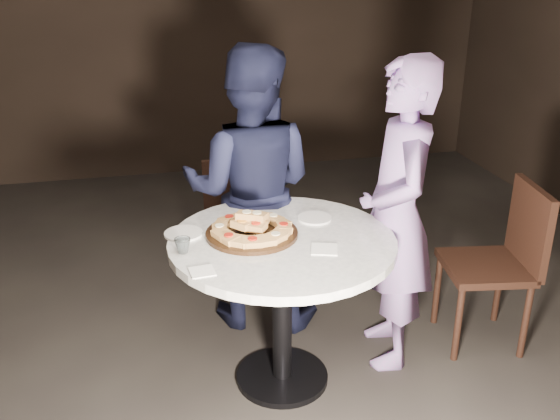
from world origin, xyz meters
name	(u,v)px	position (x,y,z in m)	size (l,w,h in m)	color
floor	(259,376)	(0.00, 0.00, 0.00)	(7.00, 7.00, 0.00)	black
table	(282,267)	(0.12, -0.05, 0.68)	(1.24, 1.24, 0.83)	black
serving_board	(252,234)	(-0.02, 0.02, 0.84)	(0.45, 0.45, 0.02)	black
focaccia_pile	(252,226)	(-0.02, 0.02, 0.88)	(0.41, 0.40, 0.11)	#B98447
plate_left	(183,233)	(-0.35, 0.11, 0.84)	(0.19, 0.19, 0.01)	white
plate_right	(315,218)	(0.34, 0.15, 0.84)	(0.18, 0.18, 0.01)	white
water_glass	(183,246)	(-0.37, -0.09, 0.87)	(0.08, 0.08, 0.07)	silver
napkin_near	(202,271)	(-0.30, -0.30, 0.84)	(0.11, 0.11, 0.01)	white
napkin_far	(324,249)	(0.28, -0.21, 0.84)	(0.12, 0.12, 0.01)	white
chair_far	(237,210)	(0.07, 1.09, 0.53)	(0.48, 0.50, 0.92)	black
chair_right	(504,255)	(1.42, 0.05, 0.55)	(0.53, 0.51, 0.95)	black
diner_navy	(250,190)	(0.08, 0.62, 0.84)	(0.82, 0.64, 1.68)	black
diner_teal	(397,217)	(0.76, 0.06, 0.84)	(0.61, 0.40, 1.68)	#8066A5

